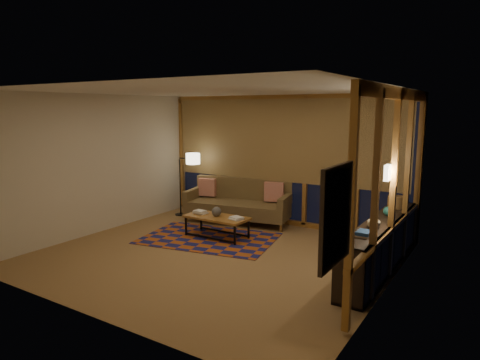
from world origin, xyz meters
The scene contains 21 objects.
floor centered at (0.00, 0.00, 0.00)m, with size 5.50×5.00×0.01m, color #9A7B4B.
ceiling centered at (0.00, 0.00, 2.70)m, with size 5.50×5.00×0.01m, color silver.
walls centered at (0.00, 0.00, 1.35)m, with size 5.51×5.01×2.70m.
window_wall_back centered at (0.00, 2.43, 1.35)m, with size 5.30×0.16×2.60m, color olive, non-canonical shape.
window_wall_right centered at (2.68, 0.60, 1.35)m, with size 0.16×3.70×2.60m, color olive, non-canonical shape.
wall_art centered at (2.71, -1.85, 1.45)m, with size 0.06×0.74×0.94m, color red, non-canonical shape.
wall_sconce centered at (2.62, 0.45, 1.55)m, with size 0.12×0.18×0.22m, color #FDEDBE, non-canonical shape.
sofa centered at (-0.80, 2.00, 0.45)m, with size 2.22×0.90×0.91m, color brown, non-canonical shape.
pillow_left centered at (-1.64, 2.02, 0.65)m, with size 0.39×0.13×0.39m, color red, non-canonical shape.
pillow_right centered at (-0.12, 2.33, 0.66)m, with size 0.41×0.14×0.41m, color red, non-canonical shape.
area_rug centered at (-0.64, 0.71, 0.01)m, with size 2.43×1.62×0.01m, color #A64D18.
coffee_table centered at (-0.56, 0.86, 0.20)m, with size 1.23×0.56×0.41m, color olive, non-canonical shape.
book_stack_a centered at (-0.95, 0.86, 0.44)m, with size 0.22×0.18×0.07m, color white, non-canonical shape.
book_stack_b centered at (-0.13, 0.86, 0.43)m, with size 0.25×0.20×0.05m, color white, non-canonical shape.
ceramic_pot centered at (-0.58, 0.88, 0.50)m, with size 0.18×0.18×0.18m, color #2E2E31.
floor_lamp centered at (-2.28, 1.85, 0.72)m, with size 0.48×0.32×1.45m, color black, non-canonical shape.
bookshelf centered at (2.49, 0.84, 0.38)m, with size 0.40×3.07×0.77m, color black, non-canonical shape.
basket centered at (2.47, 1.80, 0.87)m, with size 0.27×0.27×0.20m, color brown.
teal_bowl centered at (2.49, 1.18, 0.84)m, with size 0.15×0.15×0.15m, color #25746B.
vase centered at (2.49, 0.37, 0.86)m, with size 0.19×0.19×0.19m, color tan.
shelf_book_stack centered at (2.49, -0.10, 0.80)m, with size 0.17×0.24×0.07m, color white, non-canonical shape.
Camera 1 is at (4.01, -5.54, 2.42)m, focal length 32.00 mm.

